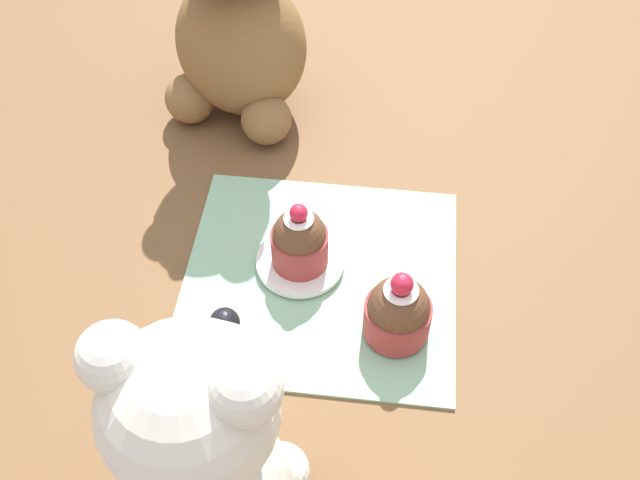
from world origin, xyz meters
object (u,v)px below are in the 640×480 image
(cupcake_near_cream_bear, at_px, (398,312))
(cupcake_near_tan_bear, at_px, (299,240))
(teddy_bear_cream, at_px, (203,447))
(teddy_bear_tan, at_px, (236,10))
(saucer_plate, at_px, (300,261))

(cupcake_near_cream_bear, distance_m, cupcake_near_tan_bear, 0.11)
(teddy_bear_cream, bearing_deg, teddy_bear_tan, -73.59)
(teddy_bear_cream, relative_size, cupcake_near_tan_bear, 3.17)
(teddy_bear_tan, distance_m, cupcake_near_cream_bear, 0.34)
(cupcake_near_cream_bear, relative_size, cupcake_near_tan_bear, 1.04)
(cupcake_near_cream_bear, bearing_deg, saucer_plate, -34.29)
(teddy_bear_cream, distance_m, cupcake_near_cream_bear, 0.22)
(cupcake_near_cream_bear, xyz_separation_m, cupcake_near_tan_bear, (0.09, -0.06, 0.01))
(teddy_bear_tan, xyz_separation_m, cupcake_near_cream_bear, (-0.18, 0.28, -0.09))
(teddy_bear_tan, bearing_deg, teddy_bear_cream, -66.73)
(saucer_plate, bearing_deg, cupcake_near_tan_bear, 0.00)
(teddy_bear_tan, height_order, cupcake_near_tan_bear, teddy_bear_tan)
(teddy_bear_tan, bearing_deg, cupcake_near_cream_bear, -41.76)
(teddy_bear_cream, bearing_deg, cupcake_near_tan_bear, -88.48)
(teddy_bear_cream, relative_size, cupcake_near_cream_bear, 3.04)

